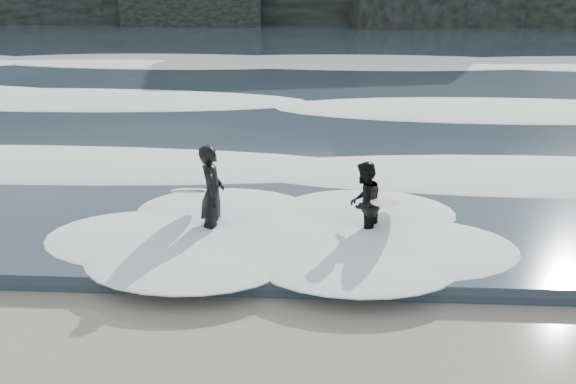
# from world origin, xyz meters

# --- Properties ---
(sea) EXTENTS (90.00, 52.00, 0.30)m
(sea) POSITION_xyz_m (0.00, 29.00, 0.15)
(sea) COLOR #283642
(sea) RESTS_ON ground
(foam_near) EXTENTS (60.00, 3.20, 0.20)m
(foam_near) POSITION_xyz_m (0.00, 9.00, 0.40)
(foam_near) COLOR white
(foam_near) RESTS_ON sea
(foam_mid) EXTENTS (60.00, 4.00, 0.24)m
(foam_mid) POSITION_xyz_m (0.00, 16.00, 0.42)
(foam_mid) COLOR white
(foam_mid) RESTS_ON sea
(foam_far) EXTENTS (60.00, 4.80, 0.30)m
(foam_far) POSITION_xyz_m (0.00, 25.00, 0.45)
(foam_far) COLOR white
(foam_far) RESTS_ON sea
(surfer_left) EXTENTS (1.02, 1.90, 1.89)m
(surfer_left) POSITION_xyz_m (-0.61, 5.17, 0.95)
(surfer_left) COLOR black
(surfer_left) RESTS_ON ground
(surfer_right) EXTENTS (1.32, 2.21, 1.59)m
(surfer_right) POSITION_xyz_m (2.34, 5.23, 0.81)
(surfer_right) COLOR black
(surfer_right) RESTS_ON ground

